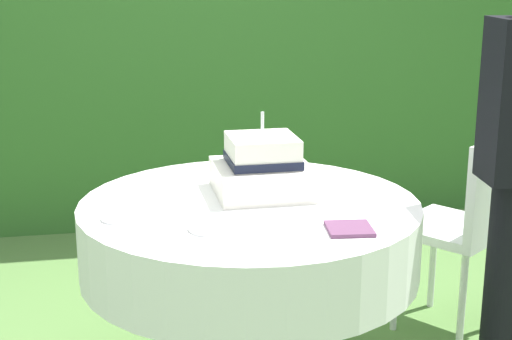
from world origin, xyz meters
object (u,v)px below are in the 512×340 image
(serving_plate_near, at_px, (119,218))
(garden_chair, at_px, (468,217))
(wedding_cake, at_px, (263,168))
(cake_table, at_px, (250,239))
(napkin_stack, at_px, (349,229))
(serving_plate_far, at_px, (212,228))

(serving_plate_near, height_order, garden_chair, garden_chair)
(serving_plate_near, bearing_deg, wedding_cake, 21.95)
(garden_chair, bearing_deg, cake_table, -160.62)
(napkin_stack, bearing_deg, wedding_cake, 112.40)
(cake_table, xyz_separation_m, serving_plate_near, (-0.44, -0.11, 0.14))
(napkin_stack, height_order, garden_chair, garden_chair)
(wedding_cake, relative_size, garden_chair, 0.38)
(wedding_cake, distance_m, garden_chair, 1.02)
(serving_plate_near, distance_m, napkin_stack, 0.73)
(serving_plate_near, xyz_separation_m, napkin_stack, (0.69, -0.24, 0.00))
(serving_plate_far, relative_size, garden_chair, 0.16)
(wedding_cake, height_order, serving_plate_far, wedding_cake)
(wedding_cake, height_order, garden_chair, wedding_cake)
(serving_plate_near, relative_size, garden_chair, 0.13)
(cake_table, xyz_separation_m, napkin_stack, (0.25, -0.34, 0.14))
(wedding_cake, bearing_deg, napkin_stack, -67.60)
(wedding_cake, distance_m, napkin_stack, 0.49)
(wedding_cake, xyz_separation_m, serving_plate_near, (-0.51, -0.21, -0.09))
(serving_plate_far, height_order, garden_chair, garden_chair)
(wedding_cake, height_order, napkin_stack, wedding_cake)
(napkin_stack, bearing_deg, garden_chair, 42.90)
(garden_chair, bearing_deg, napkin_stack, -137.10)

